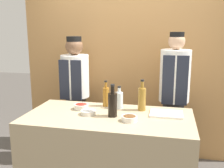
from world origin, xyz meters
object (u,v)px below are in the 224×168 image
(sauce_bowl_red, at_px, (81,106))
(chef_left, at_px, (76,95))
(sauce_bowl_brown, at_px, (129,118))
(cutting_board, at_px, (166,114))
(bottle_amber, at_px, (106,96))
(chef_right, at_px, (174,99))
(sauce_bowl_white, at_px, (88,112))
(bottle_clear, at_px, (119,100))
(bottle_vinegar, at_px, (142,98))
(bottle_soy, at_px, (113,104))

(sauce_bowl_red, height_order, chef_left, chef_left)
(sauce_bowl_red, bearing_deg, sauce_bowl_brown, -24.43)
(cutting_board, height_order, bottle_amber, bottle_amber)
(chef_right, bearing_deg, bottle_amber, -146.61)
(sauce_bowl_white, xyz_separation_m, bottle_clear, (0.26, 0.27, 0.07))
(bottle_clear, distance_m, chef_left, 0.87)
(cutting_board, xyz_separation_m, bottle_vinegar, (-0.25, 0.10, 0.12))
(sauce_bowl_white, bearing_deg, chef_right, 43.77)
(bottle_soy, height_order, chef_right, chef_right)
(chef_right, bearing_deg, sauce_bowl_brown, -114.31)
(sauce_bowl_white, relative_size, sauce_bowl_red, 0.99)
(sauce_bowl_brown, xyz_separation_m, bottle_clear, (-0.17, 0.37, 0.07))
(bottle_soy, height_order, bottle_amber, bottle_soy)
(sauce_bowl_red, height_order, cutting_board, sauce_bowl_red)
(chef_left, bearing_deg, sauce_bowl_brown, -46.28)
(bottle_clear, bearing_deg, bottle_soy, -92.14)
(chef_right, bearing_deg, bottle_clear, -137.57)
(cutting_board, bearing_deg, bottle_soy, -162.77)
(sauce_bowl_brown, distance_m, bottle_soy, 0.23)
(bottle_vinegar, bearing_deg, chef_right, 58.76)
(cutting_board, bearing_deg, bottle_clear, 166.59)
(chef_left, bearing_deg, cutting_board, -28.50)
(sauce_bowl_brown, xyz_separation_m, cutting_board, (0.33, 0.25, -0.02))
(bottle_vinegar, bearing_deg, chef_left, 149.63)
(sauce_bowl_brown, distance_m, bottle_vinegar, 0.37)
(sauce_bowl_brown, bearing_deg, bottle_clear, 114.52)
(sauce_bowl_brown, bearing_deg, bottle_amber, 128.11)
(bottle_soy, bearing_deg, bottle_amber, 114.51)
(chef_left, bearing_deg, bottle_amber, -42.16)
(sauce_bowl_brown, distance_m, sauce_bowl_red, 0.61)
(sauce_bowl_brown, relative_size, chef_left, 0.09)
(sauce_bowl_white, relative_size, cutting_board, 0.47)
(sauce_bowl_white, height_order, bottle_vinegar, bottle_vinegar)
(sauce_bowl_brown, relative_size, sauce_bowl_red, 0.96)
(sauce_bowl_white, height_order, chef_right, chef_right)
(bottle_soy, height_order, bottle_vinegar, bottle_vinegar)
(sauce_bowl_brown, relative_size, bottle_soy, 0.45)
(bottle_amber, bearing_deg, chef_left, 137.84)
(bottle_amber, bearing_deg, bottle_vinegar, -9.12)
(bottle_soy, bearing_deg, chef_right, 53.89)
(bottle_clear, bearing_deg, sauce_bowl_brown, -65.48)
(bottle_soy, distance_m, bottle_vinegar, 0.36)
(chef_left, xyz_separation_m, chef_right, (1.26, -0.00, 0.03))
(bottle_soy, relative_size, chef_left, 0.19)
(bottle_amber, bearing_deg, sauce_bowl_white, -107.82)
(bottle_soy, bearing_deg, sauce_bowl_red, 157.31)
(sauce_bowl_red, height_order, bottle_clear, bottle_clear)
(sauce_bowl_brown, height_order, sauce_bowl_white, sauce_bowl_brown)
(bottle_clear, bearing_deg, chef_left, 142.64)
(bottle_clear, relative_size, chef_right, 0.14)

